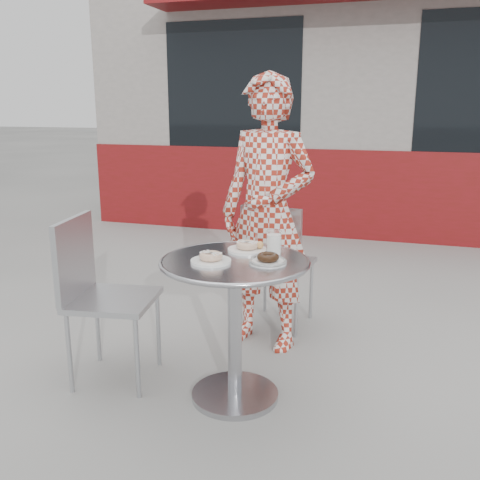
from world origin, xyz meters
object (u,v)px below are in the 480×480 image
(plate_near, at_px, (211,258))
(milk_cup, at_px, (274,243))
(bistro_table, at_px, (235,295))
(plate_checker, at_px, (268,260))
(chair_far, at_px, (279,288))
(plate_far, at_px, (248,247))
(chair_left, at_px, (113,331))
(seated_person, at_px, (267,214))

(plate_near, height_order, milk_cup, milk_cup)
(bistro_table, bearing_deg, plate_checker, -2.49)
(chair_far, height_order, plate_far, chair_far)
(chair_far, relative_size, plate_near, 4.39)
(chair_left, bearing_deg, plate_near, -106.24)
(chair_far, distance_m, seated_person, 0.65)
(chair_left, height_order, plate_checker, chair_left)
(plate_checker, bearing_deg, chair_far, 99.84)
(chair_far, bearing_deg, chair_left, 61.72)
(plate_near, bearing_deg, chair_left, 172.71)
(chair_left, bearing_deg, bistro_table, -99.07)
(seated_person, height_order, plate_near, seated_person)
(seated_person, relative_size, plate_far, 8.34)
(bistro_table, distance_m, plate_near, 0.24)
(chair_left, distance_m, plate_far, 0.88)
(plate_far, relative_size, milk_cup, 1.63)
(bistro_table, distance_m, chair_left, 0.76)
(chair_far, bearing_deg, plate_checker, 106.12)
(bistro_table, height_order, plate_far, plate_far)
(chair_far, height_order, plate_near, chair_far)
(plate_near, distance_m, milk_cup, 0.35)
(chair_far, height_order, plate_checker, chair_far)
(bistro_table, bearing_deg, milk_cup, 45.41)
(seated_person, bearing_deg, plate_checker, -61.76)
(plate_far, distance_m, plate_checker, 0.24)
(bistro_table, xyz_separation_m, plate_far, (0.02, 0.17, 0.20))
(plate_near, bearing_deg, plate_checker, 14.61)
(plate_far, bearing_deg, chair_left, -166.58)
(chair_far, relative_size, plate_checker, 4.67)
(plate_near, relative_size, plate_checker, 1.06)
(plate_checker, bearing_deg, plate_far, 130.29)
(seated_person, bearing_deg, plate_far, -72.77)
(bistro_table, height_order, plate_near, plate_near)
(bistro_table, relative_size, chair_left, 0.83)
(seated_person, bearing_deg, bistro_table, -75.00)
(seated_person, relative_size, plate_near, 8.55)
(chair_left, xyz_separation_m, milk_cup, (0.86, 0.16, 0.52))
(chair_left, height_order, milk_cup, chair_left)
(chair_left, bearing_deg, plate_far, -85.53)
(chair_left, distance_m, seated_person, 1.12)
(bistro_table, xyz_separation_m, plate_checker, (0.17, -0.01, 0.20))
(chair_left, xyz_separation_m, plate_checker, (0.87, -0.01, 0.48))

